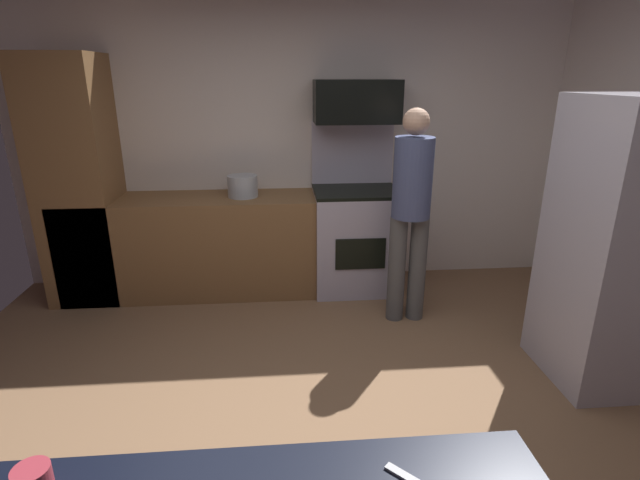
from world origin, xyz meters
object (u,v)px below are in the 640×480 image
Objects in this scene: oven_range at (355,235)px; microwave at (357,102)px; person_cook at (411,207)px; stock_pot at (243,186)px; refrigerator at (635,246)px.

oven_range is 2.06× the size of microwave.
stock_pot is (-1.34, 0.68, 0.04)m from person_cook.
person_cook reaches higher than stock_pot.
oven_range is at bearing 134.26° from refrigerator.
refrigerator is 6.88× the size of stock_pot.
oven_range is 2.22m from refrigerator.
microwave is 0.43× the size of person_cook.
oven_range reaches higher than stock_pot.
refrigerator is at bearing -36.42° from person_cook.
refrigerator is at bearing -31.72° from stock_pot.
oven_range is 1.12m from stock_pot.
microwave is 1.24m from stock_pot.
refrigerator is (1.52, -1.65, -0.79)m from microwave.
microwave is 2.38m from refrigerator.
refrigerator is at bearing -47.27° from microwave.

